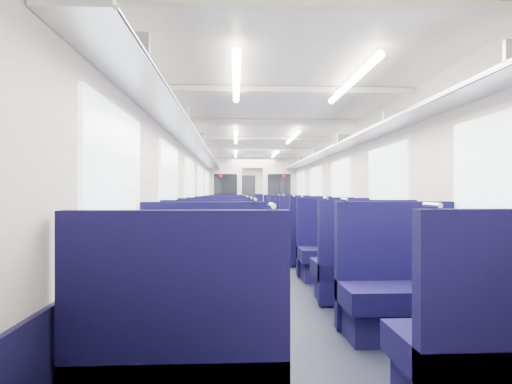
{
  "coord_description": "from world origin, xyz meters",
  "views": [
    {
      "loc": [
        -0.56,
        -10.37,
        1.21
      ],
      "look_at": [
        0.04,
        1.39,
        1.21
      ],
      "focal_mm": 28.69,
      "sensor_mm": 36.0,
      "label": 1
    }
  ],
  "objects_px": {
    "seat_17": "(286,223)",
    "seat_18": "(226,220)",
    "seat_8": "(219,244)",
    "seat_13": "(298,230)",
    "seat_27": "(267,211)",
    "bulkhead": "(252,191)",
    "seat_12": "(223,231)",
    "seat_9": "(320,244)",
    "seat_16": "(226,223)",
    "seat_6": "(215,256)",
    "seat_25": "(269,213)",
    "seat_26": "(229,211)",
    "seat_2": "(202,297)",
    "seat_0": "(180,366)",
    "seat_4": "(211,270)",
    "end_door": "(247,196)",
    "seat_15": "(290,226)",
    "seat_7": "(335,253)",
    "seat_19": "(281,220)",
    "seat_21": "(274,216)",
    "seat_22": "(228,214)",
    "seat_11": "(307,236)",
    "seat_14": "(224,226)",
    "seat_1": "(501,355)",
    "seat_10": "(221,236)",
    "seat_20": "(228,216)",
    "seat_3": "(401,293)",
    "seat_23": "(272,214)",
    "seat_5": "(363,270)",
    "seat_24": "(229,213)"
  },
  "relations": [
    {
      "from": "seat_1",
      "to": "seat_26",
      "type": "relative_size",
      "value": 1.0
    },
    {
      "from": "seat_9",
      "to": "seat_16",
      "type": "bearing_deg",
      "value": 109.54
    },
    {
      "from": "seat_15",
      "to": "seat_19",
      "type": "bearing_deg",
      "value": 90.0
    },
    {
      "from": "seat_4",
      "to": "end_door",
      "type": "bearing_deg",
      "value": 86.8
    },
    {
      "from": "seat_6",
      "to": "seat_26",
      "type": "distance_m",
      "value": 12.44
    },
    {
      "from": "seat_10",
      "to": "seat_11",
      "type": "xyz_separation_m",
      "value": [
        1.66,
        -0.09,
        0.0
      ]
    },
    {
      "from": "seat_12",
      "to": "seat_19",
      "type": "distance_m",
      "value": 3.86
    },
    {
      "from": "seat_14",
      "to": "seat_18",
      "type": "relative_size",
      "value": 1.0
    },
    {
      "from": "seat_9",
      "to": "seat_5",
      "type": "bearing_deg",
      "value": -90.0
    },
    {
      "from": "seat_19",
      "to": "seat_20",
      "type": "relative_size",
      "value": 1.0
    },
    {
      "from": "seat_6",
      "to": "seat_17",
      "type": "bearing_deg",
      "value": 73.81
    },
    {
      "from": "seat_15",
      "to": "seat_16",
      "type": "bearing_deg",
      "value": 145.92
    },
    {
      "from": "seat_0",
      "to": "seat_27",
      "type": "distance_m",
      "value": 15.93
    },
    {
      "from": "seat_4",
      "to": "seat_7",
      "type": "xyz_separation_m",
      "value": [
        1.66,
        1.13,
        0.0
      ]
    },
    {
      "from": "seat_24",
      "to": "seat_23",
      "type": "bearing_deg",
      "value": -37.74
    },
    {
      "from": "seat_5",
      "to": "seat_17",
      "type": "bearing_deg",
      "value": 90.0
    },
    {
      "from": "seat_1",
      "to": "seat_6",
      "type": "bearing_deg",
      "value": 116.04
    },
    {
      "from": "seat_3",
      "to": "seat_27",
      "type": "height_order",
      "value": "same"
    },
    {
      "from": "seat_8",
      "to": "seat_13",
      "type": "height_order",
      "value": "same"
    },
    {
      "from": "seat_3",
      "to": "seat_8",
      "type": "bearing_deg",
      "value": 115.98
    },
    {
      "from": "seat_25",
      "to": "seat_26",
      "type": "xyz_separation_m",
      "value": [
        -1.66,
        1.23,
        0.0
      ]
    },
    {
      "from": "seat_11",
      "to": "seat_14",
      "type": "relative_size",
      "value": 1.0
    },
    {
      "from": "seat_13",
      "to": "seat_27",
      "type": "relative_size",
      "value": 1.0
    },
    {
      "from": "seat_11",
      "to": "seat_14",
      "type": "xyz_separation_m",
      "value": [
        -1.66,
        2.28,
        0.0
      ]
    },
    {
      "from": "seat_8",
      "to": "seat_20",
      "type": "xyz_separation_m",
      "value": [
        0.0,
        7.65,
        0.0
      ]
    },
    {
      "from": "seat_10",
      "to": "seat_16",
      "type": "height_order",
      "value": "same"
    },
    {
      "from": "seat_0",
      "to": "seat_19",
      "type": "distance_m",
      "value": 10.59
    },
    {
      "from": "seat_6",
      "to": "seat_20",
      "type": "relative_size",
      "value": 1.0
    },
    {
      "from": "seat_21",
      "to": "seat_22",
      "type": "bearing_deg",
      "value": 149.46
    },
    {
      "from": "seat_9",
      "to": "seat_26",
      "type": "distance_m",
      "value": 11.36
    },
    {
      "from": "seat_7",
      "to": "seat_12",
      "type": "bearing_deg",
      "value": 116.15
    },
    {
      "from": "seat_12",
      "to": "seat_16",
      "type": "height_order",
      "value": "same"
    },
    {
      "from": "seat_12",
      "to": "seat_2",
      "type": "bearing_deg",
      "value": -90.0
    },
    {
      "from": "seat_5",
      "to": "seat_17",
      "type": "xyz_separation_m",
      "value": [
        0.0,
        6.79,
        0.0
      ]
    },
    {
      "from": "seat_23",
      "to": "seat_18",
      "type": "bearing_deg",
      "value": -117.23
    },
    {
      "from": "seat_27",
      "to": "seat_3",
      "type": "bearing_deg",
      "value": -90.0
    },
    {
      "from": "seat_16",
      "to": "seat_4",
      "type": "bearing_deg",
      "value": -90.0
    },
    {
      "from": "bulkhead",
      "to": "seat_12",
      "type": "relative_size",
      "value": 2.42
    },
    {
      "from": "seat_8",
      "to": "seat_10",
      "type": "relative_size",
      "value": 1.0
    },
    {
      "from": "seat_7",
      "to": "seat_25",
      "type": "bearing_deg",
      "value": 90.0
    },
    {
      "from": "seat_3",
      "to": "seat_24",
      "type": "xyz_separation_m",
      "value": [
        -1.66,
        13.52,
        0.0
      ]
    },
    {
      "from": "seat_3",
      "to": "bulkhead",
      "type": "bearing_deg",
      "value": 94.75
    },
    {
      "from": "seat_20",
      "to": "seat_14",
      "type": "bearing_deg",
      "value": -90.0
    },
    {
      "from": "seat_19",
      "to": "seat_26",
      "type": "relative_size",
      "value": 1.0
    },
    {
      "from": "seat_15",
      "to": "seat_8",
      "type": "bearing_deg",
      "value": -115.66
    },
    {
      "from": "seat_9",
      "to": "seat_27",
      "type": "xyz_separation_m",
      "value": [
        0.0,
        11.19,
        0.0
      ]
    },
    {
      "from": "seat_17",
      "to": "seat_18",
      "type": "height_order",
      "value": "same"
    },
    {
      "from": "seat_12",
      "to": "seat_15",
      "type": "distance_m",
      "value": 2.07
    },
    {
      "from": "seat_11",
      "to": "seat_12",
      "type": "height_order",
      "value": "same"
    },
    {
      "from": "seat_22",
      "to": "seat_23",
      "type": "xyz_separation_m",
      "value": [
        1.66,
        0.06,
        0.0
      ]
    }
  ]
}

